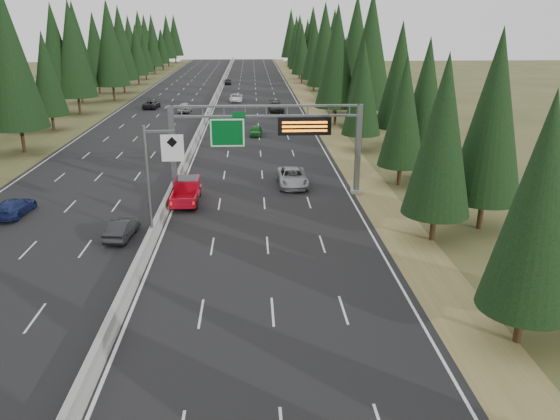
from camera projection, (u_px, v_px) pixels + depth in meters
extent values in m
cube|color=black|center=(209.00, 113.00, 90.05)|extent=(32.00, 260.00, 0.08)
cube|color=olive|center=(316.00, 112.00, 90.92)|extent=(3.60, 260.00, 0.06)
cube|color=#404520|center=(100.00, 114.00, 89.19)|extent=(3.60, 260.00, 0.06)
cube|color=gray|center=(209.00, 112.00, 89.99)|extent=(0.70, 260.00, 0.30)
cube|color=gray|center=(209.00, 109.00, 89.85)|extent=(0.30, 260.00, 0.60)
cube|color=slate|center=(173.00, 152.00, 46.34)|extent=(0.45, 0.45, 7.80)
cube|color=gray|center=(176.00, 194.00, 47.57)|extent=(0.90, 0.90, 0.30)
cube|color=slate|center=(358.00, 150.00, 47.11)|extent=(0.45, 0.45, 7.80)
cube|color=gray|center=(356.00, 191.00, 48.34)|extent=(0.90, 0.90, 0.30)
cube|color=slate|center=(266.00, 106.00, 45.46)|extent=(15.85, 0.35, 0.16)
cube|color=slate|center=(266.00, 116.00, 45.74)|extent=(15.85, 0.35, 0.16)
cube|color=#054C19|center=(227.00, 133.00, 45.78)|extent=(3.00, 0.10, 2.50)
cube|color=silver|center=(227.00, 133.00, 45.73)|extent=(2.85, 0.02, 2.35)
cube|color=#054C19|center=(239.00, 115.00, 45.34)|extent=(1.10, 0.10, 0.45)
cube|color=black|center=(305.00, 126.00, 45.89)|extent=(4.50, 0.40, 1.50)
cube|color=orange|center=(305.00, 122.00, 45.56)|extent=(3.80, 0.02, 0.18)
cube|color=orange|center=(305.00, 127.00, 45.68)|extent=(3.80, 0.02, 0.18)
cube|color=orange|center=(305.00, 131.00, 45.80)|extent=(3.80, 0.02, 0.18)
cylinder|color=slate|center=(148.00, 184.00, 36.86)|extent=(0.20, 0.20, 8.00)
cube|color=gray|center=(153.00, 238.00, 38.14)|extent=(0.50, 0.50, 0.20)
cube|color=slate|center=(159.00, 131.00, 35.72)|extent=(2.00, 0.15, 0.15)
cube|color=silver|center=(172.00, 148.00, 36.01)|extent=(1.50, 0.06, 1.80)
cylinder|color=black|center=(519.00, 325.00, 25.77)|extent=(0.40, 0.40, 1.92)
cone|color=black|center=(539.00, 204.00, 23.79)|extent=(4.33, 4.33, 10.09)
cylinder|color=black|center=(433.00, 227.00, 37.81)|extent=(0.40, 0.40, 2.05)
cone|color=black|center=(442.00, 136.00, 35.70)|extent=(4.61, 4.61, 10.75)
cylinder|color=black|center=(481.00, 214.00, 39.99)|extent=(0.40, 0.40, 2.29)
cone|color=black|center=(493.00, 116.00, 37.63)|extent=(5.15, 5.15, 12.02)
cylinder|color=black|center=(399.00, 175.00, 50.67)|extent=(0.40, 0.40, 1.90)
cone|color=black|center=(404.00, 111.00, 48.71)|extent=(4.27, 4.27, 9.96)
cylinder|color=black|center=(420.00, 168.00, 52.47)|extent=(0.40, 0.40, 2.12)
cone|color=black|center=(426.00, 99.00, 50.28)|extent=(4.78, 4.78, 11.15)
cylinder|color=black|center=(360.00, 143.00, 63.82)|extent=(0.40, 0.40, 2.01)
cone|color=black|center=(363.00, 88.00, 61.75)|extent=(4.52, 4.52, 10.55)
cylinder|color=black|center=(395.00, 137.00, 66.33)|extent=(0.40, 0.40, 2.34)
cone|color=black|center=(400.00, 75.00, 63.92)|extent=(5.26, 5.26, 12.28)
cylinder|color=black|center=(335.00, 116.00, 79.16)|extent=(0.40, 0.40, 2.69)
cone|color=black|center=(337.00, 56.00, 76.39)|extent=(6.06, 6.06, 14.14)
cylinder|color=black|center=(367.00, 118.00, 77.22)|extent=(0.40, 0.40, 2.94)
cone|color=black|center=(371.00, 50.00, 74.19)|extent=(6.62, 6.62, 15.45)
cylinder|color=black|center=(334.00, 107.00, 90.60)|extent=(0.40, 0.40, 1.79)
cone|color=black|center=(335.00, 72.00, 88.75)|extent=(4.03, 4.03, 9.41)
cylinder|color=black|center=(353.00, 105.00, 88.97)|extent=(0.40, 0.40, 2.97)
cone|color=black|center=(356.00, 46.00, 85.92)|extent=(6.67, 6.67, 15.57)
cylinder|color=black|center=(323.00, 93.00, 103.17)|extent=(0.40, 0.40, 2.85)
cone|color=black|center=(325.00, 44.00, 100.23)|extent=(6.42, 6.42, 14.98)
cylinder|color=black|center=(344.00, 96.00, 103.80)|extent=(0.40, 0.40, 1.88)
cone|color=black|center=(345.00, 64.00, 101.86)|extent=(4.24, 4.24, 9.90)
cylinder|color=black|center=(314.00, 85.00, 118.15)|extent=(0.40, 0.40, 2.48)
cone|color=black|center=(314.00, 48.00, 115.59)|extent=(5.59, 5.59, 13.03)
cylinder|color=black|center=(333.00, 85.00, 117.25)|extent=(0.40, 0.40, 2.70)
cone|color=black|center=(334.00, 44.00, 114.47)|extent=(6.08, 6.08, 14.18)
cylinder|color=black|center=(302.00, 79.00, 131.67)|extent=(0.40, 0.40, 2.23)
cone|color=black|center=(302.00, 49.00, 129.37)|extent=(5.02, 5.02, 11.71)
cylinder|color=black|center=(325.00, 78.00, 131.50)|extent=(0.40, 0.40, 2.51)
cone|color=black|center=(326.00, 44.00, 128.92)|extent=(5.65, 5.65, 13.18)
cylinder|color=black|center=(299.00, 74.00, 142.42)|extent=(0.40, 0.40, 2.58)
cone|color=black|center=(300.00, 42.00, 139.77)|extent=(5.80, 5.80, 13.52)
cylinder|color=black|center=(312.00, 73.00, 143.82)|extent=(0.40, 0.40, 2.90)
cone|color=black|center=(313.00, 37.00, 140.84)|extent=(6.52, 6.52, 15.20)
cylinder|color=black|center=(294.00, 70.00, 155.89)|extent=(0.40, 0.40, 1.91)
cone|color=black|center=(295.00, 49.00, 153.91)|extent=(4.31, 4.31, 10.05)
cylinder|color=black|center=(312.00, 71.00, 155.68)|extent=(0.40, 0.40, 1.84)
cone|color=black|center=(312.00, 50.00, 153.79)|extent=(4.14, 4.14, 9.65)
cylinder|color=black|center=(296.00, 66.00, 167.79)|extent=(0.40, 0.40, 2.54)
cone|color=black|center=(296.00, 39.00, 165.17)|extent=(5.73, 5.73, 13.36)
cylinder|color=black|center=(307.00, 66.00, 168.85)|extent=(0.40, 0.40, 2.42)
cone|color=black|center=(308.00, 40.00, 166.36)|extent=(5.44, 5.44, 12.70)
cylinder|color=black|center=(291.00, 62.00, 180.62)|extent=(0.40, 0.40, 2.91)
cone|color=black|center=(291.00, 33.00, 177.63)|extent=(6.54, 6.54, 15.25)
cylinder|color=black|center=(303.00, 63.00, 182.26)|extent=(0.40, 0.40, 1.87)
cone|color=black|center=(303.00, 45.00, 180.33)|extent=(4.21, 4.21, 9.83)
cylinder|color=black|center=(289.00, 60.00, 196.03)|extent=(0.40, 0.40, 1.95)
cone|color=black|center=(289.00, 42.00, 194.01)|extent=(4.40, 4.40, 10.26)
cylinder|color=black|center=(298.00, 60.00, 193.98)|extent=(0.40, 0.40, 2.10)
cone|color=black|center=(298.00, 41.00, 191.82)|extent=(4.73, 4.73, 11.04)
cylinder|color=black|center=(23.00, 140.00, 62.93)|extent=(0.40, 0.40, 2.90)
cone|color=black|center=(10.00, 59.00, 59.94)|extent=(6.53, 6.53, 15.24)
cylinder|color=black|center=(53.00, 123.00, 75.80)|extent=(0.40, 0.40, 2.14)
cone|color=black|center=(46.00, 73.00, 73.59)|extent=(4.82, 4.82, 11.24)
cylinder|color=black|center=(20.00, 123.00, 74.63)|extent=(0.40, 0.40, 2.57)
cone|color=black|center=(10.00, 62.00, 71.99)|extent=(5.77, 5.77, 13.47)
cylinder|color=black|center=(79.00, 105.00, 88.74)|extent=(0.40, 0.40, 2.84)
cone|color=black|center=(72.00, 49.00, 85.81)|extent=(6.40, 6.40, 14.92)
cylinder|color=black|center=(62.00, 105.00, 88.96)|extent=(0.40, 0.40, 2.77)
cone|color=black|center=(55.00, 50.00, 86.10)|extent=(6.23, 6.23, 14.54)
cylinder|color=black|center=(114.00, 93.00, 103.45)|extent=(0.40, 0.40, 2.88)
cone|color=black|center=(109.00, 44.00, 100.49)|extent=(6.47, 6.47, 15.10)
cylinder|color=black|center=(82.00, 95.00, 100.95)|extent=(0.40, 0.40, 2.87)
cone|color=black|center=(76.00, 44.00, 97.99)|extent=(6.47, 6.47, 15.09)
cylinder|color=black|center=(124.00, 86.00, 114.51)|extent=(0.40, 0.40, 2.81)
cone|color=black|center=(120.00, 43.00, 111.61)|extent=(6.33, 6.33, 14.76)
cylinder|color=black|center=(99.00, 87.00, 114.01)|extent=(0.40, 0.40, 2.61)
cone|color=black|center=(95.00, 46.00, 111.33)|extent=(5.87, 5.87, 13.70)
cylinder|color=black|center=(139.00, 80.00, 129.79)|extent=(0.40, 0.40, 2.22)
cone|color=black|center=(136.00, 49.00, 127.50)|extent=(5.00, 5.00, 11.68)
cylinder|color=black|center=(113.00, 79.00, 126.77)|extent=(0.40, 0.40, 3.02)
cone|color=black|center=(109.00, 37.00, 123.67)|extent=(6.78, 6.78, 15.83)
cylinder|color=black|center=(146.00, 76.00, 140.54)|extent=(0.40, 0.40, 1.99)
cone|color=black|center=(144.00, 51.00, 138.49)|extent=(4.48, 4.48, 10.45)
cylinder|color=black|center=(132.00, 74.00, 142.27)|extent=(0.40, 0.40, 2.55)
cone|color=black|center=(129.00, 42.00, 139.65)|extent=(5.73, 5.73, 13.38)
cylinder|color=black|center=(155.00, 70.00, 155.66)|extent=(0.40, 0.40, 2.21)
cone|color=black|center=(153.00, 45.00, 153.39)|extent=(4.97, 4.97, 11.59)
cylinder|color=black|center=(142.00, 69.00, 155.61)|extent=(0.40, 0.40, 2.77)
cone|color=black|center=(139.00, 37.00, 152.76)|extent=(6.22, 6.22, 14.52)
cylinder|color=black|center=(163.00, 66.00, 168.33)|extent=(0.40, 0.40, 1.97)
cone|color=black|center=(162.00, 46.00, 166.30)|extent=(4.43, 4.43, 10.34)
cylinder|color=black|center=(147.00, 66.00, 166.66)|extent=(0.40, 0.40, 2.61)
cone|color=black|center=(145.00, 38.00, 163.97)|extent=(5.87, 5.87, 13.70)
cylinder|color=black|center=(169.00, 62.00, 180.37)|extent=(0.40, 0.40, 2.61)
cone|color=black|center=(167.00, 36.00, 177.68)|extent=(5.88, 5.88, 13.72)
cylinder|color=black|center=(154.00, 63.00, 178.93)|extent=(0.40, 0.40, 2.63)
cone|color=black|center=(152.00, 36.00, 176.21)|extent=(5.93, 5.93, 13.83)
cylinder|color=black|center=(176.00, 59.00, 193.75)|extent=(0.40, 0.40, 2.64)
cone|color=black|center=(174.00, 35.00, 191.03)|extent=(5.93, 5.93, 13.84)
cylinder|color=black|center=(162.00, 61.00, 193.80)|extent=(0.40, 0.40, 1.83)
cone|color=black|center=(161.00, 44.00, 191.92)|extent=(4.11, 4.11, 9.59)
imported|color=#9FA0A3|center=(292.00, 177.00, 50.26)|extent=(2.76, 5.74, 1.58)
cylinder|color=black|center=(173.00, 205.00, 43.96)|extent=(0.31, 0.83, 0.83)
cylinder|color=black|center=(195.00, 204.00, 44.05)|extent=(0.31, 0.83, 0.83)
cylinder|color=black|center=(179.00, 192.00, 47.18)|extent=(0.31, 0.83, 0.83)
cylinder|color=black|center=(199.00, 192.00, 47.26)|extent=(0.31, 0.83, 0.83)
cube|color=#AD0A1C|center=(187.00, 196.00, 45.61)|extent=(2.07, 5.79, 0.31)
cube|color=#AD0A1C|center=(187.00, 185.00, 46.25)|extent=(1.96, 2.27, 1.14)
cube|color=black|center=(187.00, 181.00, 46.15)|extent=(1.76, 1.96, 0.57)
cube|color=#AD0A1C|center=(172.00, 198.00, 43.98)|extent=(0.10, 2.48, 0.62)
cube|color=#AD0A1C|center=(196.00, 197.00, 44.08)|extent=(0.10, 2.48, 0.62)
cube|color=#AD0A1C|center=(182.00, 203.00, 42.86)|extent=(2.07, 0.10, 0.62)
imported|color=#166220|center=(256.00, 131.00, 72.19)|extent=(1.68, 3.82, 1.28)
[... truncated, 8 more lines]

